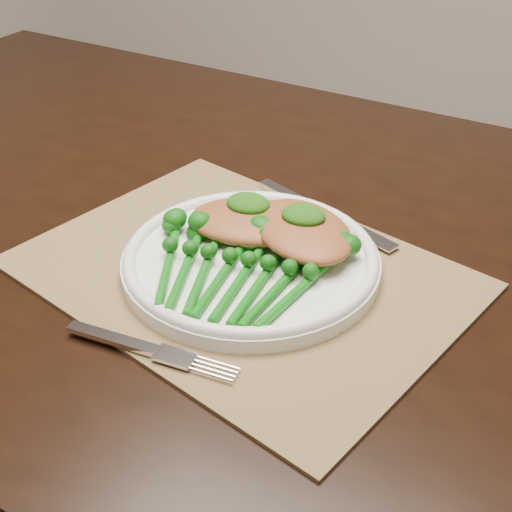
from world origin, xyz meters
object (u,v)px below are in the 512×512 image
at_px(placemat, 242,273).
at_px(broccolini_bundle, 232,277).
at_px(dinner_plate, 251,260).
at_px(dining_table, 230,423).
at_px(chicken_fillet_left, 251,221).

bearing_deg(placemat, broccolini_bundle, -62.96).
height_order(dinner_plate, broccolini_bundle, broccolini_bundle).
height_order(dining_table, dinner_plate, dinner_plate).
relative_size(placemat, chicken_fillet_left, 3.25).
distance_m(placemat, broccolini_bundle, 0.05).
xyz_separation_m(placemat, dinner_plate, (0.01, 0.01, 0.01)).
distance_m(dining_table, chicken_fillet_left, 0.42).
bearing_deg(placemat, chicken_fillet_left, 121.19).
bearing_deg(dinner_plate, dining_table, 131.55).
height_order(dining_table, chicken_fillet_left, chicken_fillet_left).
bearing_deg(dining_table, broccolini_bundle, -54.72).
xyz_separation_m(placemat, broccolini_bundle, (0.01, -0.04, 0.02)).
relative_size(dining_table, broccolini_bundle, 8.07).
bearing_deg(placemat, dining_table, 141.73).
bearing_deg(dinner_plate, broccolini_bundle, -87.80).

